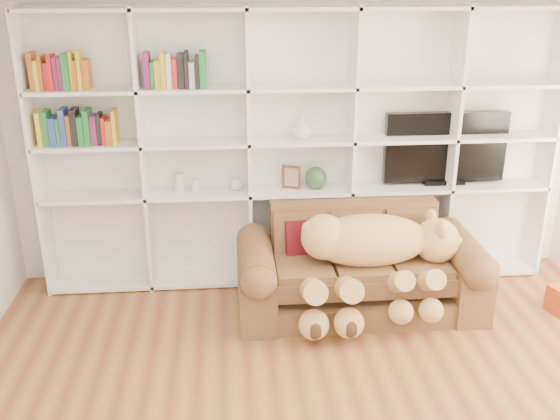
{
  "coord_description": "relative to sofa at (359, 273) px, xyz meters",
  "views": [
    {
      "loc": [
        -0.62,
        -2.81,
        2.65
      ],
      "look_at": [
        -0.23,
        1.63,
        0.93
      ],
      "focal_mm": 40.0,
      "sensor_mm": 36.0,
      "label": 1
    }
  ],
  "objects": [
    {
      "name": "teddy_bear",
      "position": [
        0.06,
        -0.17,
        0.26
      ],
      "size": [
        1.4,
        0.79,
        0.81
      ],
      "rotation": [
        0.0,
        0.0,
        0.14
      ],
      "color": "#E2AB71",
      "rests_on": "sofa"
    },
    {
      "name": "tv",
      "position": [
        0.87,
        0.64,
        0.87
      ],
      "size": [
        1.09,
        0.18,
        0.64
      ],
      "color": "black",
      "rests_on": "bookshelf"
    },
    {
      "name": "wall_back",
      "position": [
        -0.43,
        0.78,
        1.03
      ],
      "size": [
        5.0,
        0.02,
        2.7
      ],
      "primitive_type": "cube",
      "color": "white",
      "rests_on": "floor"
    },
    {
      "name": "bookshelf",
      "position": [
        -0.67,
        0.64,
        0.99
      ],
      "size": [
        4.43,
        0.35,
        2.4
      ],
      "color": "white",
      "rests_on": "floor"
    },
    {
      "name": "figurine_tall",
      "position": [
        -1.47,
        0.59,
        0.63
      ],
      "size": [
        0.09,
        0.09,
        0.17
      ],
      "primitive_type": "cylinder",
      "rotation": [
        0.0,
        0.0,
        -0.12
      ],
      "color": "beige",
      "rests_on": "bookshelf"
    },
    {
      "name": "picture_frame",
      "position": [
        -0.5,
        0.59,
        0.66
      ],
      "size": [
        0.16,
        0.08,
        0.2
      ],
      "primitive_type": "cube",
      "rotation": [
        0.0,
        0.0,
        -0.39
      ],
      "color": "#58331E",
      "rests_on": "bookshelf"
    },
    {
      "name": "shelf_vase",
      "position": [
        -0.41,
        0.59,
        1.09
      ],
      "size": [
        0.23,
        0.23,
        0.19
      ],
      "primitive_type": "imported",
      "rotation": [
        0.0,
        0.0,
        -0.34
      ],
      "color": "silver",
      "rests_on": "bookshelf"
    },
    {
      "name": "throw_pillow",
      "position": [
        -0.44,
        0.14,
        0.27
      ],
      "size": [
        0.33,
        0.21,
        0.33
      ],
      "primitive_type": "cube",
      "rotation": [
        -0.24,
        0.0,
        0.1
      ],
      "color": "#510D18",
      "rests_on": "sofa"
    },
    {
      "name": "figurine_short",
      "position": [
        -1.34,
        0.59,
        0.6
      ],
      "size": [
        0.07,
        0.07,
        0.1
      ],
      "primitive_type": "cylinder",
      "rotation": [
        0.0,
        0.0,
        0.22
      ],
      "color": "beige",
      "rests_on": "bookshelf"
    },
    {
      "name": "sofa",
      "position": [
        0.0,
        0.0,
        0.0
      ],
      "size": [
        1.99,
        0.86,
        0.84
      ],
      "color": "brown",
      "rests_on": "floor"
    },
    {
      "name": "green_vase",
      "position": [
        -0.29,
        0.59,
        0.65
      ],
      "size": [
        0.19,
        0.19,
        0.19
      ],
      "primitive_type": "sphere",
      "color": "#2B5432",
      "rests_on": "bookshelf"
    },
    {
      "name": "snow_globe",
      "position": [
        -0.98,
        0.59,
        0.61
      ],
      "size": [
        0.1,
        0.1,
        0.1
      ],
      "primitive_type": "sphere",
      "color": "silver",
      "rests_on": "bookshelf"
    }
  ]
}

